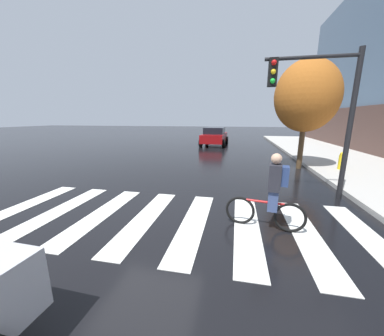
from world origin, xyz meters
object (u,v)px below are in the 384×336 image
cyclist (272,193)px  traffic_light_near (321,101)px  fire_hydrant (341,161)px  sedan_mid (215,136)px  street_tree_near (307,96)px

cyclist → traffic_light_near: bearing=57.1°
cyclist → fire_hydrant: (3.84, 5.98, -0.31)m
sedan_mid → cyclist: bearing=-79.6°
traffic_light_near → street_tree_near: bearing=79.5°
fire_hydrant → street_tree_near: 3.29m
fire_hydrant → traffic_light_near: bearing=-122.6°
cyclist → traffic_light_near: size_ratio=0.40×
sedan_mid → traffic_light_near: 13.50m
traffic_light_near → sedan_mid: bearing=108.3°
cyclist → traffic_light_near: (1.46, 2.25, 2.02)m
cyclist → traffic_light_near: 3.36m
fire_hydrant → street_tree_near: street_tree_near is taller
sedan_mid → fire_hydrant: size_ratio=6.03×
sedan_mid → street_tree_near: bearing=-59.4°
sedan_mid → fire_hydrant: (6.57, -8.94, -0.29)m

